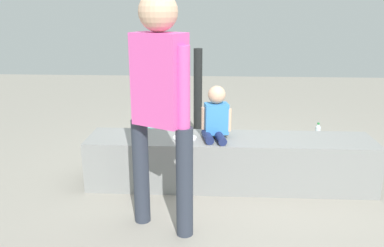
% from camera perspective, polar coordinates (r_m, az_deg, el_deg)
% --- Properties ---
extents(ground_plane, '(12.00, 12.00, 0.00)m').
position_cam_1_polar(ground_plane, '(3.83, 5.31, -8.73)').
color(ground_plane, gray).
extents(concrete_ledge, '(2.64, 0.51, 0.47)m').
position_cam_1_polar(concrete_ledge, '(3.73, 5.41, -5.49)').
color(concrete_ledge, gray).
rests_on(concrete_ledge, ground_plane).
extents(child_seated, '(0.28, 0.33, 0.48)m').
position_cam_1_polar(child_seated, '(3.58, 3.49, 1.14)').
color(child_seated, navy).
rests_on(child_seated, concrete_ledge).
extents(adult_standing, '(0.47, 0.35, 1.73)m').
position_cam_1_polar(adult_standing, '(2.76, -4.64, 4.18)').
color(adult_standing, '#2E3442').
rests_on(adult_standing, ground_plane).
extents(cake_plate, '(0.22, 0.22, 0.07)m').
position_cam_1_polar(cake_plate, '(3.61, -1.05, -1.86)').
color(cake_plate, white).
rests_on(cake_plate, concrete_ledge).
extents(gift_bag, '(0.25, 0.13, 0.35)m').
position_cam_1_polar(gift_bag, '(4.58, -4.79, -2.27)').
color(gift_bag, '#59C6B2').
rests_on(gift_bag, ground_plane).
extents(railing_post, '(0.36, 0.36, 1.13)m').
position_cam_1_polar(railing_post, '(5.09, 0.85, 2.90)').
color(railing_post, black).
rests_on(railing_post, ground_plane).
extents(water_bottle_near_gift, '(0.07, 0.07, 0.22)m').
position_cam_1_polar(water_bottle_near_gift, '(4.89, 2.43, -1.67)').
color(water_bottle_near_gift, silver).
rests_on(water_bottle_near_gift, ground_plane).
extents(water_bottle_far_side, '(0.06, 0.06, 0.24)m').
position_cam_1_polar(water_bottle_far_side, '(5.20, 17.73, -1.25)').
color(water_bottle_far_side, silver).
rests_on(water_bottle_far_side, ground_plane).
extents(cake_box_white, '(0.36, 0.37, 0.14)m').
position_cam_1_polar(cake_box_white, '(4.46, 3.89, -3.98)').
color(cake_box_white, white).
rests_on(cake_box_white, ground_plane).
extents(handbag_black_leather, '(0.28, 0.13, 0.34)m').
position_cam_1_polar(handbag_black_leather, '(4.41, -8.44, -3.57)').
color(handbag_black_leather, black).
rests_on(handbag_black_leather, ground_plane).
extents(handbag_brown_canvas, '(0.26, 0.14, 0.32)m').
position_cam_1_polar(handbag_brown_canvas, '(4.99, -3.96, -1.11)').
color(handbag_brown_canvas, brown).
rests_on(handbag_brown_canvas, ground_plane).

